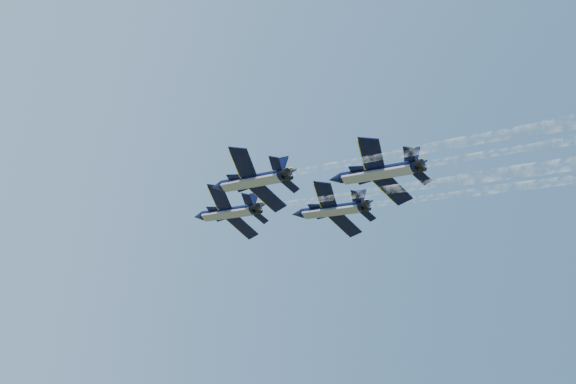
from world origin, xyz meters
TOP-DOWN VIEW (x-y plane):
  - jet_lead at (0.44, 9.21)m, footprint 9.78×15.07m
  - jet_left at (-4.54, -4.19)m, footprint 9.78×15.07m
  - jet_right at (12.07, -1.52)m, footprint 9.78×15.07m
  - jet_slot at (6.49, -16.61)m, footprint 9.78×15.07m
  - smoke_trail_lead at (10.94, -39.40)m, footprint 15.77×65.21m

SIDE VIEW (x-z plane):
  - jet_lead at x=0.44m, z-range 93.19..99.48m
  - jet_left at x=-4.54m, z-range 93.19..99.48m
  - jet_right at x=12.07m, z-range 93.19..99.48m
  - jet_slot at x=6.49m, z-range 93.19..99.48m
  - smoke_trail_lead at x=10.94m, z-range 95.08..97.64m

